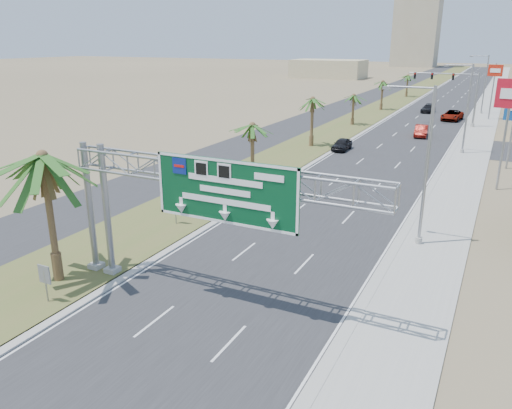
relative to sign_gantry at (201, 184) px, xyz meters
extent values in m
cube|color=#28282B|center=(1.06, 100.07, -6.05)|extent=(12.00, 300.00, 0.02)
cube|color=#9E9B93|center=(9.56, 100.07, -6.01)|extent=(4.00, 300.00, 0.10)
cube|color=#54602A|center=(-8.94, 100.07, -6.00)|extent=(7.00, 300.00, 0.12)
cube|color=#28282B|center=(-15.94, 100.07, -6.05)|extent=(8.00, 300.00, 0.02)
cylinder|color=gray|center=(-6.14, 0.07, -2.36)|extent=(0.36, 0.36, 7.40)
cylinder|color=gray|center=(-7.34, 0.07, -2.36)|extent=(0.36, 0.36, 7.40)
cube|color=#9E9B93|center=(-6.14, 0.07, -5.86)|extent=(0.70, 0.70, 0.40)
cube|color=#9E9B93|center=(-7.34, 0.07, -5.86)|extent=(0.70, 0.70, 0.40)
cube|color=#074120|center=(1.56, -0.41, -0.06)|extent=(7.20, 0.12, 3.00)
cube|color=navy|center=(-0.84, -0.49, 0.89)|extent=(0.75, 0.03, 0.75)
cone|color=white|center=(1.56, -0.49, -1.21)|extent=(0.56, 0.56, 0.45)
cylinder|color=brown|center=(-8.14, -1.93, -2.56)|extent=(0.36, 0.36, 7.00)
cylinder|color=brown|center=(-8.14, -1.93, -5.22)|extent=(0.54, 0.54, 1.68)
cylinder|color=brown|center=(-8.44, 22.07, -3.56)|extent=(0.36, 0.36, 5.00)
cylinder|color=brown|center=(-8.44, 22.07, -5.46)|extent=(0.54, 0.54, 1.20)
cylinder|color=brown|center=(-8.44, 38.07, -3.16)|extent=(0.36, 0.36, 5.80)
cylinder|color=brown|center=(-8.44, 38.07, -5.36)|extent=(0.54, 0.54, 1.39)
cylinder|color=brown|center=(-8.44, 56.07, -3.81)|extent=(0.36, 0.36, 4.50)
cylinder|color=brown|center=(-8.44, 56.07, -5.52)|extent=(0.54, 0.54, 1.08)
cylinder|color=brown|center=(-8.44, 75.07, -3.46)|extent=(0.36, 0.36, 5.20)
cylinder|color=brown|center=(-8.44, 75.07, -5.43)|extent=(0.54, 0.54, 1.25)
cylinder|color=brown|center=(-8.44, 100.07, -3.66)|extent=(0.36, 0.36, 4.80)
cylinder|color=brown|center=(-8.44, 100.07, -5.48)|extent=(0.54, 0.54, 1.15)
cylinder|color=gray|center=(8.56, 12.07, -1.06)|extent=(0.20, 0.20, 10.00)
cylinder|color=gray|center=(7.16, 12.07, 3.79)|extent=(2.80, 0.12, 0.12)
cube|color=slate|center=(5.76, 12.07, 3.69)|extent=(0.50, 0.22, 0.18)
cylinder|color=#9E9B93|center=(8.56, 12.07, -5.81)|extent=(0.44, 0.44, 0.50)
cylinder|color=gray|center=(8.56, 42.07, -1.06)|extent=(0.20, 0.20, 10.00)
cylinder|color=gray|center=(7.16, 42.07, 3.79)|extent=(2.80, 0.12, 0.12)
cube|color=slate|center=(5.76, 42.07, 3.69)|extent=(0.50, 0.22, 0.18)
cylinder|color=#9E9B93|center=(8.56, 42.07, -5.81)|extent=(0.44, 0.44, 0.50)
cylinder|color=gray|center=(8.56, 78.07, -1.06)|extent=(0.20, 0.20, 10.00)
cylinder|color=gray|center=(7.16, 78.07, 3.79)|extent=(2.80, 0.12, 0.12)
cube|color=slate|center=(5.76, 78.07, 3.69)|extent=(0.50, 0.22, 0.18)
cylinder|color=#9E9B93|center=(8.56, 78.07, -5.81)|extent=(0.44, 0.44, 0.50)
cylinder|color=gray|center=(8.26, 62.07, -2.06)|extent=(0.28, 0.28, 8.00)
cylinder|color=gray|center=(3.26, 62.07, 1.64)|extent=(10.00, 0.18, 0.18)
cube|color=black|center=(4.76, 61.87, 1.24)|extent=(0.32, 0.18, 0.95)
cube|color=black|center=(1.76, 61.87, 1.24)|extent=(0.32, 0.18, 0.95)
cube|color=black|center=(-0.74, 61.87, 1.24)|extent=(0.32, 0.18, 0.95)
sphere|color=red|center=(4.76, 61.75, 1.54)|extent=(0.22, 0.22, 0.22)
imported|color=black|center=(8.26, 62.07, 0.94)|extent=(0.16, 0.16, 0.60)
cylinder|color=#9E9B93|center=(8.26, 62.07, -5.76)|extent=(0.56, 0.56, 0.60)
cylinder|color=gray|center=(-6.74, -3.93, -5.16)|extent=(0.08, 0.08, 1.80)
cube|color=slate|center=(-6.74, -3.93, -4.46)|extent=(0.75, 0.06, 0.95)
cylinder|color=gray|center=(-7.44, 8.07, -5.16)|extent=(0.08, 0.08, 1.80)
cube|color=slate|center=(-7.44, 8.07, -4.46)|extent=(0.75, 0.06, 0.95)
cube|color=tan|center=(-30.94, 240.07, 11.44)|extent=(20.00, 16.00, 35.00)
cube|color=tan|center=(-43.94, 150.07, -3.06)|extent=(24.00, 14.00, 6.00)
imported|color=black|center=(-4.44, 37.70, -5.36)|extent=(1.68, 4.12, 1.40)
imported|color=#660D09|center=(2.56, 51.01, -5.28)|extent=(2.04, 4.82, 1.55)
imported|color=gray|center=(4.74, 67.92, -5.25)|extent=(3.33, 6.08, 1.61)
imported|color=black|center=(-0.14, 75.88, -5.36)|extent=(2.19, 4.89, 1.39)
cylinder|color=gray|center=(12.64, 27.94, -1.22)|extent=(0.20, 0.20, 9.68)
cube|color=#B80E1F|center=(12.64, 27.94, 2.22)|extent=(2.42, 0.60, 2.40)
cube|color=white|center=(12.64, 27.76, 2.22)|extent=(1.67, 0.25, 0.84)
cylinder|color=gray|center=(13.27, 36.57, -2.01)|extent=(0.20, 0.20, 8.09)
cylinder|color=gray|center=(10.06, 71.49, -1.59)|extent=(0.20, 0.20, 8.94)
cube|color=red|center=(10.06, 71.49, 1.78)|extent=(2.21, 0.77, 1.80)
cube|color=white|center=(10.06, 71.31, 1.78)|extent=(1.51, 0.37, 0.63)
camera|label=1|loc=(12.39, -19.09, 6.48)|focal=35.00mm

